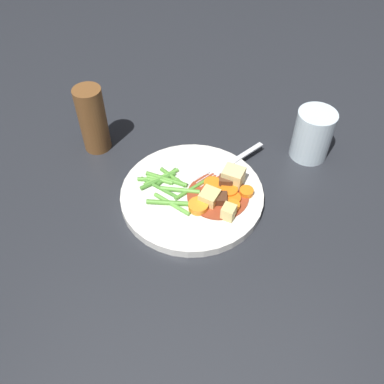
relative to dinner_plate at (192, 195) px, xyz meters
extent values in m
plane|color=#26282D|center=(0.00, 0.00, -0.01)|extent=(3.00, 3.00, 0.00)
cylinder|color=white|center=(0.00, 0.00, 0.00)|extent=(0.26, 0.26, 0.02)
cylinder|color=#93381E|center=(0.05, -0.01, 0.01)|extent=(0.11, 0.11, 0.00)
cylinder|color=orange|center=(0.01, -0.04, 0.01)|extent=(0.05, 0.05, 0.01)
cylinder|color=orange|center=(0.10, 0.00, 0.01)|extent=(0.03, 0.03, 0.01)
cylinder|color=orange|center=(0.07, -0.02, 0.01)|extent=(0.04, 0.04, 0.01)
cylinder|color=orange|center=(0.07, 0.00, 0.01)|extent=(0.04, 0.04, 0.01)
cylinder|color=orange|center=(0.04, 0.02, 0.01)|extent=(0.04, 0.04, 0.01)
cylinder|color=orange|center=(0.07, -0.04, 0.01)|extent=(0.04, 0.04, 0.01)
cylinder|color=orange|center=(0.05, -0.01, 0.01)|extent=(0.04, 0.04, 0.01)
cube|color=#E5CC7A|center=(0.07, -0.05, 0.02)|extent=(0.03, 0.03, 0.03)
cube|color=#EAD68C|center=(0.07, 0.03, 0.03)|extent=(0.05, 0.04, 0.03)
cube|color=#E5CC7A|center=(0.03, -0.02, 0.02)|extent=(0.04, 0.04, 0.02)
cube|color=#56331E|center=(0.06, 0.02, 0.02)|extent=(0.03, 0.02, 0.02)
cube|color=#4C2B19|center=(0.05, -0.02, 0.02)|extent=(0.02, 0.02, 0.02)
cylinder|color=#66AD42|center=(-0.03, -0.03, 0.01)|extent=(0.07, 0.05, 0.01)
cylinder|color=#599E38|center=(-0.04, 0.03, 0.01)|extent=(0.05, 0.05, 0.01)
cylinder|color=#599E38|center=(0.00, 0.01, 0.01)|extent=(0.06, 0.06, 0.01)
cylinder|color=#599E38|center=(-0.05, 0.03, 0.01)|extent=(0.08, 0.04, 0.01)
cylinder|color=#4C8E33|center=(-0.07, 0.02, 0.01)|extent=(0.06, 0.05, 0.01)
cylinder|color=#4C8E33|center=(-0.05, 0.03, 0.01)|extent=(0.04, 0.05, 0.01)
cylinder|color=#66AD42|center=(-0.06, 0.02, 0.01)|extent=(0.05, 0.02, 0.01)
cylinder|color=#4C8E33|center=(-0.06, 0.01, 0.01)|extent=(0.07, 0.05, 0.01)
cylinder|color=#599E38|center=(-0.07, 0.02, 0.01)|extent=(0.08, 0.01, 0.01)
cylinder|color=#66AD42|center=(-0.02, 0.00, 0.01)|extent=(0.07, 0.01, 0.01)
cylinder|color=#599E38|center=(-0.04, -0.03, 0.01)|extent=(0.08, 0.01, 0.01)
cylinder|color=#66AD42|center=(-0.06, 0.03, 0.01)|extent=(0.06, 0.05, 0.01)
cube|color=silver|center=(0.09, 0.10, 0.01)|extent=(0.09, 0.09, 0.00)
cube|color=silver|center=(0.05, 0.05, 0.01)|extent=(0.03, 0.03, 0.00)
cylinder|color=silver|center=(0.02, 0.04, 0.01)|extent=(0.03, 0.03, 0.00)
cylinder|color=silver|center=(0.02, 0.03, 0.01)|extent=(0.03, 0.03, 0.00)
cylinder|color=silver|center=(0.03, 0.03, 0.01)|extent=(0.03, 0.03, 0.00)
cylinder|color=silver|center=(0.03, 0.03, 0.01)|extent=(0.03, 0.03, 0.00)
cylinder|color=silver|center=(0.23, 0.13, 0.04)|extent=(0.08, 0.08, 0.10)
cylinder|color=brown|center=(-0.20, 0.14, 0.06)|extent=(0.05, 0.05, 0.14)
camera|label=1|loc=(0.03, -0.51, 0.57)|focal=38.83mm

